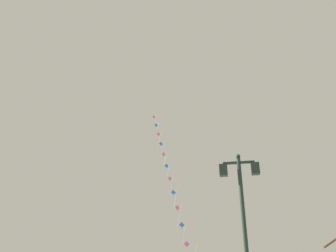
{
  "coord_description": "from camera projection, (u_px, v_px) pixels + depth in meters",
  "views": [
    {
      "loc": [
        1.44,
        -1.34,
        1.75
      ],
      "look_at": [
        -2.0,
        15.62,
        9.15
      ],
      "focal_mm": 34.5,
      "sensor_mm": 36.0,
      "label": 1
    }
  ],
  "objects": [
    {
      "name": "twin_lantern_lamp_post",
      "position": [
        242.0,
        202.0,
        10.82
      ],
      "size": [
        1.37,
        0.28,
        5.33
      ],
      "color": "#1E2D23",
      "rests_on": "ground_plane"
    },
    {
      "name": "kite_train",
      "position": [
        169.0,
        175.0,
        26.27
      ],
      "size": [
        5.32,
        9.12,
        15.92
      ],
      "color": "brown",
      "rests_on": "ground_plane"
    }
  ]
}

